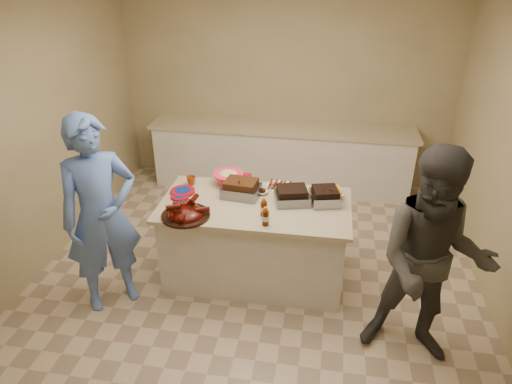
% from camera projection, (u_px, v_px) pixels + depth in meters
% --- Properties ---
extents(room, '(4.50, 5.00, 2.70)m').
position_uv_depth(room, '(254.00, 282.00, 4.67)').
color(room, tan).
rests_on(room, ground).
extents(back_counter, '(3.60, 0.64, 0.90)m').
position_uv_depth(back_counter, '(281.00, 157.00, 6.38)').
color(back_counter, silver).
rests_on(back_counter, ground).
extents(island, '(1.83, 0.97, 0.86)m').
position_uv_depth(island, '(255.00, 275.00, 4.77)').
color(island, silver).
rests_on(island, ground).
extents(rib_platter, '(0.52, 0.52, 0.18)m').
position_uv_depth(rib_platter, '(186.00, 216.00, 4.15)').
color(rib_platter, '#460903').
rests_on(rib_platter, island).
extents(pulled_pork_tray, '(0.38, 0.31, 0.11)m').
position_uv_depth(pulled_pork_tray, '(241.00, 196.00, 4.50)').
color(pulled_pork_tray, '#47230F').
rests_on(pulled_pork_tray, island).
extents(brisket_tray, '(0.38, 0.34, 0.10)m').
position_uv_depth(brisket_tray, '(292.00, 202.00, 4.39)').
color(brisket_tray, black).
rests_on(brisket_tray, island).
extents(roasting_pan, '(0.32, 0.32, 0.11)m').
position_uv_depth(roasting_pan, '(325.00, 203.00, 4.37)').
color(roasting_pan, gray).
rests_on(roasting_pan, island).
extents(coleslaw_bowl, '(0.32, 0.32, 0.22)m').
position_uv_depth(coleslaw_bowl, '(229.00, 184.00, 4.73)').
color(coleslaw_bowl, '#F72C4F').
rests_on(coleslaw_bowl, island).
extents(sausage_plate, '(0.32, 0.32, 0.05)m').
position_uv_depth(sausage_plate, '(280.00, 187.00, 4.67)').
color(sausage_plate, silver).
rests_on(sausage_plate, island).
extents(mac_cheese_dish, '(0.36, 0.30, 0.09)m').
position_uv_depth(mac_cheese_dish, '(325.00, 196.00, 4.50)').
color(mac_cheese_dish, '#FD9E07').
rests_on(mac_cheese_dish, island).
extents(bbq_bottle_a, '(0.06, 0.06, 0.18)m').
position_uv_depth(bbq_bottle_a, '(264.00, 216.00, 4.17)').
color(bbq_bottle_a, '#421803').
rests_on(bbq_bottle_a, island).
extents(bbq_bottle_b, '(0.06, 0.06, 0.18)m').
position_uv_depth(bbq_bottle_b, '(265.00, 225.00, 4.03)').
color(bbq_bottle_b, '#421803').
rests_on(bbq_bottle_b, island).
extents(mustard_bottle, '(0.05, 0.05, 0.13)m').
position_uv_depth(mustard_bottle, '(235.00, 190.00, 4.62)').
color(mustard_bottle, '#EABA00').
rests_on(mustard_bottle, island).
extents(sauce_bowl, '(0.13, 0.04, 0.13)m').
position_uv_depth(sauce_bowl, '(262.00, 194.00, 4.54)').
color(sauce_bowl, silver).
rests_on(sauce_bowl, island).
extents(plate_stack_large, '(0.25, 0.25, 0.03)m').
position_uv_depth(plate_stack_large, '(183.00, 193.00, 4.56)').
color(plate_stack_large, maroon).
rests_on(plate_stack_large, island).
extents(plate_stack_small, '(0.18, 0.18, 0.02)m').
position_uv_depth(plate_stack_small, '(180.00, 198.00, 4.47)').
color(plate_stack_small, maroon).
rests_on(plate_stack_small, island).
extents(plastic_cup, '(0.10, 0.09, 0.10)m').
position_uv_depth(plastic_cup, '(191.00, 185.00, 4.72)').
color(plastic_cup, '#863D0F').
rests_on(plastic_cup, island).
extents(basket_stack, '(0.22, 0.17, 0.11)m').
position_uv_depth(basket_stack, '(240.00, 185.00, 4.71)').
color(basket_stack, maroon).
rests_on(basket_stack, island).
extents(guest_blue, '(1.73, 1.86, 0.45)m').
position_uv_depth(guest_blue, '(116.00, 298.00, 4.46)').
color(guest_blue, '#5A80D5').
rests_on(guest_blue, ground).
extents(guest_gray, '(1.10, 1.93, 0.70)m').
position_uv_depth(guest_gray, '(412.00, 350.00, 3.88)').
color(guest_gray, '#44423D').
rests_on(guest_gray, ground).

